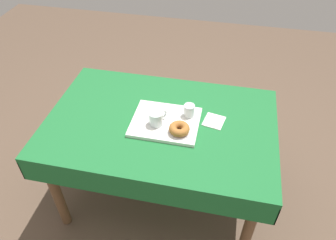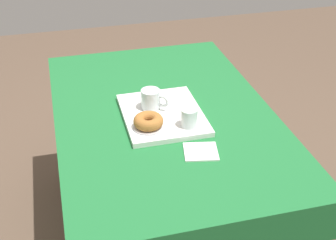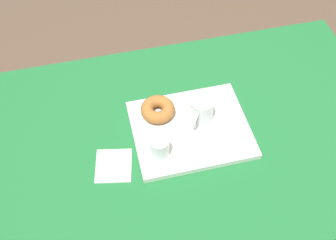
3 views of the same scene
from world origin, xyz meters
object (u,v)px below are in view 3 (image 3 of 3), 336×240
(serving_tray, at_px, (191,129))
(tea_mug_left, at_px, (201,110))
(sugar_donut_left, at_px, (158,109))
(paper_napkin, at_px, (114,166))
(dining_table, at_px, (199,148))
(donut_plate_left, at_px, (158,114))
(water_glass_near, at_px, (159,147))

(serving_tray, relative_size, tea_mug_left, 3.63)
(serving_tray, bearing_deg, sugar_donut_left, -39.64)
(sugar_donut_left, xyz_separation_m, paper_napkin, (0.18, 0.16, -0.05))
(dining_table, distance_m, tea_mug_left, 0.17)
(tea_mug_left, bearing_deg, paper_napkin, 19.30)
(tea_mug_left, distance_m, donut_plate_left, 0.15)
(serving_tray, distance_m, paper_napkin, 0.29)
(dining_table, height_order, paper_napkin, paper_napkin)
(donut_plate_left, bearing_deg, water_glass_near, 79.18)
(donut_plate_left, bearing_deg, dining_table, 144.17)
(water_glass_near, relative_size, donut_plate_left, 0.61)
(serving_tray, bearing_deg, water_glass_near, 31.04)
(water_glass_near, xyz_separation_m, donut_plate_left, (-0.03, -0.16, -0.03))
(paper_napkin, bearing_deg, sugar_donut_left, -139.24)
(water_glass_near, bearing_deg, dining_table, -158.90)
(water_glass_near, bearing_deg, serving_tray, -148.96)
(tea_mug_left, bearing_deg, serving_tray, 38.96)
(dining_table, relative_size, tea_mug_left, 12.65)
(dining_table, xyz_separation_m, sugar_donut_left, (0.13, -0.09, 0.15))
(dining_table, distance_m, paper_napkin, 0.33)
(donut_plate_left, distance_m, paper_napkin, 0.24)
(dining_table, distance_m, sugar_donut_left, 0.22)
(tea_mug_left, bearing_deg, sugar_donut_left, -16.89)
(dining_table, xyz_separation_m, water_glass_near, (0.16, 0.06, 0.16))
(donut_plate_left, height_order, paper_napkin, donut_plate_left)
(serving_tray, xyz_separation_m, paper_napkin, (0.28, 0.08, -0.01))
(serving_tray, distance_m, sugar_donut_left, 0.13)
(tea_mug_left, xyz_separation_m, sugar_donut_left, (0.14, -0.04, -0.01))
(sugar_donut_left, bearing_deg, paper_napkin, 40.76)
(sugar_donut_left, bearing_deg, tea_mug_left, 163.11)
(dining_table, relative_size, serving_tray, 3.49)
(donut_plate_left, bearing_deg, tea_mug_left, 163.11)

